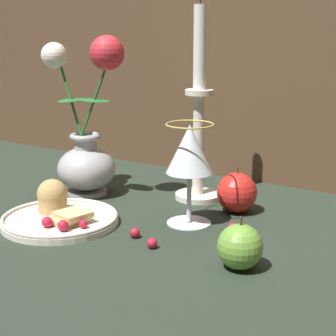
{
  "coord_description": "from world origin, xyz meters",
  "views": [
    {
      "loc": [
        0.56,
        -0.76,
        0.34
      ],
      "look_at": [
        0.07,
        0.0,
        0.1
      ],
      "focal_mm": 60.0,
      "sensor_mm": 36.0,
      "label": 1
    }
  ],
  "objects": [
    {
      "name": "berry_front_center",
      "position": [
        0.1,
        -0.1,
        0.01
      ],
      "size": [
        0.02,
        0.02,
        0.02
      ],
      "primitive_type": "sphere",
      "color": "#AD192D",
      "rests_on": "ground_plane"
    },
    {
      "name": "wine_glass",
      "position": [
        0.09,
        0.03,
        0.12
      ],
      "size": [
        0.08,
        0.08,
        0.17
      ],
      "color": "silver",
      "rests_on": "ground_plane"
    },
    {
      "name": "apple_near_glass",
      "position": [
        0.25,
        -0.09,
        0.03
      ],
      "size": [
        0.07,
        0.07,
        0.08
      ],
      "color": "#669938",
      "rests_on": "ground_plane"
    },
    {
      "name": "berry_near_plate",
      "position": [
        0.18,
        0.02,
        0.01
      ],
      "size": [
        0.02,
        0.02,
        0.02
      ],
      "primitive_type": "sphere",
      "color": "#AD192D",
      "rests_on": "ground_plane"
    },
    {
      "name": "vase",
      "position": [
        -0.16,
        0.06,
        0.11
      ],
      "size": [
        0.19,
        0.12,
        0.32
      ],
      "color": "#A3A3A8",
      "rests_on": "ground_plane"
    },
    {
      "name": "candlestick",
      "position": [
        0.04,
        0.16,
        0.15
      ],
      "size": [
        0.09,
        0.09,
        0.38
      ],
      "color": "silver",
      "rests_on": "ground_plane"
    },
    {
      "name": "plate_with_pastries",
      "position": [
        -0.1,
        -0.09,
        0.02
      ],
      "size": [
        0.2,
        0.2,
        0.07
      ],
      "color": "silver",
      "rests_on": "ground_plane"
    },
    {
      "name": "berry_by_glass_stem",
      "position": [
        0.06,
        -0.08,
        0.01
      ],
      "size": [
        0.02,
        0.02,
        0.02
      ],
      "primitive_type": "sphere",
      "color": "#AD192D",
      "rests_on": "ground_plane"
    },
    {
      "name": "apple_beside_vase",
      "position": [
        0.14,
        0.12,
        0.04
      ],
      "size": [
        0.07,
        0.07,
        0.09
      ],
      "color": "red",
      "rests_on": "ground_plane"
    },
    {
      "name": "ground_plane",
      "position": [
        0.0,
        0.0,
        0.0
      ],
      "size": [
        2.4,
        2.4,
        0.0
      ],
      "primitive_type": "plane",
      "color": "#232D23",
      "rests_on": "ground"
    }
  ]
}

